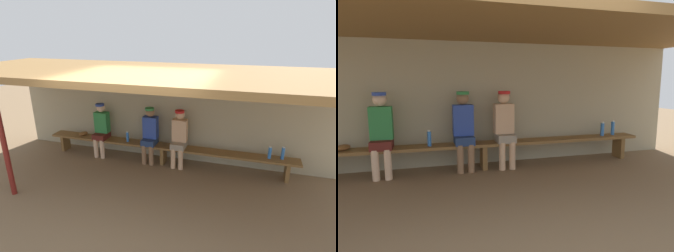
{
  "view_description": "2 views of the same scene",
  "coord_description": "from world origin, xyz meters",
  "views": [
    {
      "loc": [
        1.82,
        -4.06,
        3.01
      ],
      "look_at": [
        0.23,
        1.18,
        1.09
      ],
      "focal_mm": 29.04,
      "sensor_mm": 36.0,
      "label": 1
    },
    {
      "loc": [
        -0.97,
        -3.29,
        1.52
      ],
      "look_at": [
        0.34,
        1.32,
        0.77
      ],
      "focal_mm": 30.98,
      "sensor_mm": 36.0,
      "label": 2
    }
  ],
  "objects": [
    {
      "name": "player_rightmost",
      "position": [
        -1.63,
        1.55,
        0.75
      ],
      "size": [
        0.34,
        0.42,
        1.34
      ],
      "color": "#591E19",
      "rests_on": "ground"
    },
    {
      "name": "dugout_roof",
      "position": [
        0.0,
        0.7,
        2.26
      ],
      "size": [
        8.0,
        2.8,
        0.12
      ],
      "primitive_type": "cube",
      "color": "olive",
      "rests_on": "back_wall"
    },
    {
      "name": "player_middle",
      "position": [
        0.38,
        1.55,
        0.75
      ],
      "size": [
        0.34,
        0.42,
        1.34
      ],
      "color": "gray",
      "rests_on": "ground"
    },
    {
      "name": "baseball_glove_dark_brown",
      "position": [
        -2.19,
        1.58,
        0.51
      ],
      "size": [
        0.27,
        0.29,
        0.09
      ],
      "primitive_type": "ellipsoid",
      "rotation": [
        0.0,
        0.0,
        4.17
      ],
      "color": "brown",
      "rests_on": "bench"
    },
    {
      "name": "water_bottle_clear",
      "position": [
        2.36,
        1.55,
        0.59
      ],
      "size": [
        0.07,
        0.07,
        0.27
      ],
      "color": "blue",
      "rests_on": "bench"
    },
    {
      "name": "water_bottle_orange",
      "position": [
        2.62,
        1.59,
        0.6
      ],
      "size": [
        0.07,
        0.07,
        0.28
      ],
      "color": "blue",
      "rests_on": "bench"
    },
    {
      "name": "ground_plane",
      "position": [
        0.0,
        0.0,
        0.0
      ],
      "size": [
        24.0,
        24.0,
        0.0
      ],
      "primitive_type": "plane",
      "color": "brown"
    },
    {
      "name": "water_bottle_blue",
      "position": [
        -0.91,
        1.52,
        0.59
      ],
      "size": [
        0.06,
        0.06,
        0.27
      ],
      "color": "blue",
      "rests_on": "bench"
    },
    {
      "name": "back_wall",
      "position": [
        0.0,
        2.0,
        1.1
      ],
      "size": [
        8.0,
        0.2,
        2.2
      ],
      "primitive_type": "cube",
      "color": "tan",
      "rests_on": "ground"
    },
    {
      "name": "bench",
      "position": [
        0.0,
        1.55,
        0.39
      ],
      "size": [
        6.0,
        0.36,
        0.46
      ],
      "color": "brown",
      "rests_on": "ground"
    },
    {
      "name": "player_in_red",
      "position": [
        -0.34,
        1.55,
        0.75
      ],
      "size": [
        0.34,
        0.42,
        1.34
      ],
      "color": "navy",
      "rests_on": "ground"
    }
  ]
}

